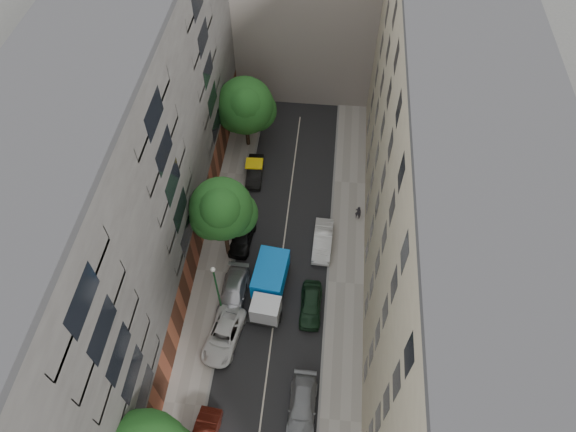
# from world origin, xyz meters

# --- Properties ---
(ground) EXTENTS (120.00, 120.00, 0.00)m
(ground) POSITION_xyz_m (0.00, 0.00, 0.00)
(ground) COLOR #4C4C49
(ground) RESTS_ON ground
(road_surface) EXTENTS (8.00, 44.00, 0.02)m
(road_surface) POSITION_xyz_m (0.00, 0.00, 0.01)
(road_surface) COLOR black
(road_surface) RESTS_ON ground
(sidewalk_left) EXTENTS (3.00, 44.00, 0.15)m
(sidewalk_left) POSITION_xyz_m (-5.50, 0.00, 0.07)
(sidewalk_left) COLOR gray
(sidewalk_left) RESTS_ON ground
(sidewalk_right) EXTENTS (3.00, 44.00, 0.15)m
(sidewalk_right) POSITION_xyz_m (5.50, 0.00, 0.07)
(sidewalk_right) COLOR gray
(sidewalk_right) RESTS_ON ground
(building_left) EXTENTS (8.00, 44.00, 20.00)m
(building_left) POSITION_xyz_m (-11.00, 0.00, 10.00)
(building_left) COLOR #454240
(building_left) RESTS_ON ground
(building_right) EXTENTS (8.00, 44.00, 20.00)m
(building_right) POSITION_xyz_m (11.00, 0.00, 10.00)
(building_right) COLOR tan
(building_right) RESTS_ON ground
(tarp_truck) EXTENTS (2.85, 6.09, 2.72)m
(tarp_truck) POSITION_xyz_m (-0.60, -1.61, 1.50)
(tarp_truck) COLOR black
(tarp_truck) RESTS_ON ground
(car_left_2) EXTENTS (3.14, 5.35, 1.40)m
(car_left_2) POSITION_xyz_m (-3.60, -5.86, 0.70)
(car_left_2) COLOR silver
(car_left_2) RESTS_ON ground
(car_left_3) EXTENTS (2.26, 5.11, 1.46)m
(car_left_3) POSITION_xyz_m (-3.46, -2.20, 0.73)
(car_left_3) COLOR #B7B7BC
(car_left_3) RESTS_ON ground
(car_left_4) EXTENTS (2.16, 4.56, 1.50)m
(car_left_4) POSITION_xyz_m (-3.60, 3.40, 0.75)
(car_left_4) COLOR black
(car_left_4) RESTS_ON ground
(car_left_5) EXTENTS (1.66, 4.23, 1.37)m
(car_left_5) POSITION_xyz_m (-3.60, 11.00, 0.69)
(car_left_5) COLOR black
(car_left_5) RESTS_ON ground
(car_right_1) EXTENTS (1.98, 4.75, 1.37)m
(car_right_1) POSITION_xyz_m (2.80, -10.47, 0.69)
(car_right_1) COLOR slate
(car_right_1) RESTS_ON ground
(car_right_2) EXTENTS (1.73, 4.25, 1.44)m
(car_right_2) POSITION_xyz_m (2.80, -2.60, 0.72)
(car_right_2) COLOR black
(car_right_2) RESTS_ON ground
(car_right_3) EXTENTS (1.66, 4.51, 1.48)m
(car_right_3) POSITION_xyz_m (3.36, 3.60, 0.74)
(car_right_3) COLOR silver
(car_right_3) RESTS_ON ground
(tree_mid) EXTENTS (5.22, 4.94, 8.91)m
(tree_mid) POSITION_xyz_m (-4.50, 1.80, 6.16)
(tree_mid) COLOR #382619
(tree_mid) RESTS_ON sidewalk_left
(tree_far) EXTENTS (5.67, 5.45, 7.71)m
(tree_far) POSITION_xyz_m (-4.78, 15.03, 5.00)
(tree_far) COLOR #382619
(tree_far) RESTS_ON sidewalk_left
(lamp_post) EXTENTS (0.36, 0.36, 6.41)m
(lamp_post) POSITION_xyz_m (-4.20, -3.51, 4.10)
(lamp_post) COLOR #195A29
(lamp_post) RESTS_ON sidewalk_left
(pedestrian) EXTENTS (0.63, 0.51, 1.50)m
(pedestrian) POSITION_xyz_m (6.34, 6.87, 0.90)
(pedestrian) COLOR black
(pedestrian) RESTS_ON sidewalk_right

